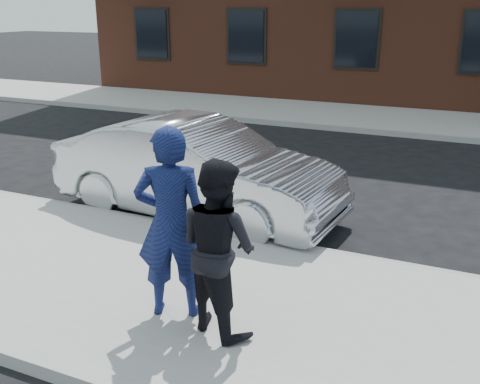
% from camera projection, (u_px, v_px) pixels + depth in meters
% --- Properties ---
extents(ground, '(100.00, 100.00, 0.00)m').
position_uv_depth(ground, '(101.00, 272.00, 7.21)').
color(ground, black).
rests_on(ground, ground).
extents(near_sidewalk, '(50.00, 3.50, 0.15)m').
position_uv_depth(near_sidewalk, '(88.00, 275.00, 6.97)').
color(near_sidewalk, '#9A9691').
rests_on(near_sidewalk, ground).
extents(near_curb, '(50.00, 0.10, 0.15)m').
position_uv_depth(near_curb, '(165.00, 225.00, 8.53)').
color(near_curb, '#999691').
rests_on(near_curb, ground).
extents(far_sidewalk, '(50.00, 3.50, 0.15)m').
position_uv_depth(far_sidewalk, '(335.00, 115.00, 16.89)').
color(far_sidewalk, '#9A9691').
rests_on(far_sidewalk, ground).
extents(far_curb, '(50.00, 0.10, 0.15)m').
position_uv_depth(far_curb, '(318.00, 127.00, 15.34)').
color(far_curb, '#999691').
rests_on(far_curb, ground).
extents(silver_sedan, '(4.82, 2.01, 1.55)m').
position_uv_depth(silver_sedan, '(196.00, 170.00, 8.89)').
color(silver_sedan, '#B7BABF').
rests_on(silver_sedan, ground).
extents(man_hoodie, '(0.87, 0.73, 2.03)m').
position_uv_depth(man_hoodie, '(171.00, 223.00, 5.68)').
color(man_hoodie, navy).
rests_on(man_hoodie, near_sidewalk).
extents(man_peacoat, '(1.05, 0.95, 1.77)m').
position_uv_depth(man_peacoat, '(218.00, 247.00, 5.44)').
color(man_peacoat, black).
rests_on(man_peacoat, near_sidewalk).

